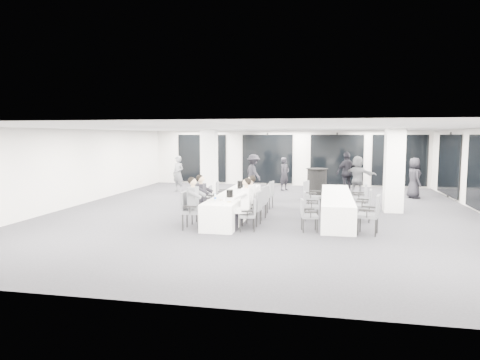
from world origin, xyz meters
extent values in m
cube|color=#232328|center=(0.00, 0.00, -0.01)|extent=(14.00, 16.00, 0.02)
cube|color=white|center=(0.00, 0.00, 2.81)|extent=(14.00, 16.00, 0.02)
cube|color=beige|center=(-7.01, 0.00, 1.40)|extent=(0.02, 16.00, 2.80)
cube|color=beige|center=(0.00, 8.01, 1.40)|extent=(14.00, 0.02, 2.80)
cube|color=beige|center=(0.00, -8.01, 1.40)|extent=(14.00, 0.02, 2.80)
cube|color=black|center=(0.00, 7.94, 1.35)|extent=(13.60, 0.06, 2.50)
cube|color=white|center=(-2.80, 3.20, 1.40)|extent=(0.60, 0.60, 2.80)
cube|color=white|center=(4.20, 1.00, 1.40)|extent=(0.60, 0.60, 2.80)
cube|color=silver|center=(-0.85, -0.86, 0.38)|extent=(0.90, 5.00, 0.75)
cube|color=silver|center=(2.30, -0.47, 0.38)|extent=(0.90, 5.00, 0.75)
cylinder|color=black|center=(1.62, 3.58, 0.61)|extent=(0.78, 0.78, 1.22)
cylinder|color=black|center=(1.62, 3.58, 1.22)|extent=(0.89, 0.89, 0.02)
cube|color=#4E5156|center=(-1.60, -2.90, 0.49)|extent=(0.52, 0.55, 0.09)
cube|color=#4E5156|center=(-1.84, -2.91, 0.78)|extent=(0.09, 0.50, 0.50)
cylinder|color=black|center=(-1.83, -2.69, 0.22)|extent=(0.04, 0.04, 0.45)
cylinder|color=black|center=(-1.81, -3.13, 0.22)|extent=(0.04, 0.04, 0.45)
cylinder|color=black|center=(-1.40, -2.67, 0.22)|extent=(0.04, 0.04, 0.45)
cylinder|color=black|center=(-1.38, -3.10, 0.22)|extent=(0.04, 0.04, 0.45)
cube|color=black|center=(-1.62, -2.63, 0.67)|extent=(0.37, 0.06, 0.04)
cube|color=black|center=(-1.59, -3.17, 0.67)|extent=(0.37, 0.06, 0.04)
cube|color=#4E5156|center=(-1.60, -2.12, 0.44)|extent=(0.47, 0.49, 0.08)
cube|color=#4E5156|center=(-1.82, -2.11, 0.70)|extent=(0.08, 0.45, 0.45)
cylinder|color=black|center=(-1.79, -1.92, 0.20)|extent=(0.04, 0.04, 0.40)
cylinder|color=black|center=(-1.81, -2.31, 0.20)|extent=(0.04, 0.04, 0.40)
cylinder|color=black|center=(-1.40, -1.94, 0.20)|extent=(0.04, 0.04, 0.40)
cylinder|color=black|center=(-1.42, -2.33, 0.20)|extent=(0.04, 0.04, 0.40)
cube|color=black|center=(-1.59, -1.88, 0.60)|extent=(0.33, 0.05, 0.04)
cube|color=black|center=(-1.62, -2.37, 0.60)|extent=(0.33, 0.05, 0.04)
cube|color=#4E5156|center=(-1.60, -1.20, 0.48)|extent=(0.51, 0.53, 0.09)
cube|color=#4E5156|center=(-1.84, -1.20, 0.77)|extent=(0.08, 0.49, 0.49)
cylinder|color=black|center=(-1.81, -0.98, 0.22)|extent=(0.04, 0.04, 0.44)
cylinder|color=black|center=(-1.82, -1.41, 0.22)|extent=(0.04, 0.04, 0.44)
cylinder|color=black|center=(-1.39, -1.00, 0.22)|extent=(0.04, 0.04, 0.44)
cylinder|color=black|center=(-1.40, -1.42, 0.22)|extent=(0.04, 0.04, 0.44)
cube|color=black|center=(-1.60, -0.94, 0.66)|extent=(0.36, 0.05, 0.04)
cube|color=black|center=(-1.61, -1.47, 0.66)|extent=(0.36, 0.05, 0.04)
cube|color=#4E5156|center=(-1.60, -0.26, 0.42)|extent=(0.47, 0.48, 0.07)
cube|color=#4E5156|center=(-1.81, -0.27, 0.67)|extent=(0.09, 0.43, 0.43)
cylinder|color=black|center=(-1.81, -0.09, 0.19)|extent=(0.03, 0.03, 0.38)
cylinder|color=black|center=(-1.78, -0.46, 0.19)|extent=(0.03, 0.03, 0.38)
cylinder|color=black|center=(-1.43, -0.05, 0.19)|extent=(0.03, 0.03, 0.38)
cylinder|color=black|center=(-1.40, -0.43, 0.19)|extent=(0.03, 0.03, 0.38)
cube|color=black|center=(-1.62, -0.02, 0.58)|extent=(0.32, 0.06, 0.04)
cube|color=black|center=(-1.58, -0.49, 0.58)|extent=(0.32, 0.06, 0.04)
cube|color=#4E5156|center=(-1.60, 0.72, 0.44)|extent=(0.50, 0.52, 0.08)
cube|color=#4E5156|center=(-1.82, 0.70, 0.70)|extent=(0.11, 0.45, 0.45)
cylinder|color=black|center=(-1.82, 0.89, 0.20)|extent=(0.03, 0.03, 0.40)
cylinder|color=black|center=(-1.77, 0.51, 0.20)|extent=(0.03, 0.03, 0.40)
cylinder|color=black|center=(-1.44, 0.94, 0.20)|extent=(0.03, 0.03, 0.40)
cylinder|color=black|center=(-1.39, 0.55, 0.20)|extent=(0.03, 0.03, 0.40)
cube|color=black|center=(-1.63, 0.96, 0.60)|extent=(0.33, 0.08, 0.04)
cube|color=black|center=(-1.58, 0.48, 0.60)|extent=(0.33, 0.08, 0.04)
cube|color=#4E5156|center=(-0.10, -2.80, 0.42)|extent=(0.51, 0.52, 0.07)
cube|color=#4E5156|center=(0.09, -2.76, 0.66)|extent=(0.15, 0.43, 0.42)
cylinder|color=black|center=(0.12, -2.94, 0.19)|extent=(0.03, 0.03, 0.38)
cylinder|color=black|center=(0.04, -2.58, 0.19)|extent=(0.03, 0.03, 0.38)
cylinder|color=black|center=(-0.25, -3.02, 0.19)|extent=(0.03, 0.03, 0.38)
cylinder|color=black|center=(-0.33, -2.66, 0.19)|extent=(0.03, 0.03, 0.38)
cube|color=black|center=(-0.05, -3.03, 0.57)|extent=(0.31, 0.10, 0.04)
cube|color=black|center=(-0.16, -2.58, 0.57)|extent=(0.31, 0.10, 0.04)
cube|color=#4E5156|center=(-0.10, -2.06, 0.46)|extent=(0.53, 0.54, 0.08)
cube|color=#4E5156|center=(0.12, -2.08, 0.74)|extent=(0.11, 0.48, 0.47)
cylinder|color=black|center=(0.08, -2.28, 0.21)|extent=(0.04, 0.04, 0.42)
cylinder|color=black|center=(0.12, -1.87, 0.21)|extent=(0.04, 0.04, 0.42)
cylinder|color=black|center=(-0.33, -2.24, 0.21)|extent=(0.04, 0.04, 0.42)
cylinder|color=black|center=(-0.29, -1.83, 0.21)|extent=(0.04, 0.04, 0.42)
cube|color=black|center=(-0.13, -2.31, 0.64)|extent=(0.35, 0.08, 0.04)
cube|color=black|center=(-0.08, -1.80, 0.64)|extent=(0.35, 0.08, 0.04)
cube|color=#4E5156|center=(-0.10, -1.13, 0.48)|extent=(0.57, 0.59, 0.09)
cube|color=#4E5156|center=(0.13, -1.17, 0.77)|extent=(0.15, 0.50, 0.49)
cylinder|color=black|center=(0.07, -1.38, 0.22)|extent=(0.04, 0.04, 0.44)
cylinder|color=black|center=(0.14, -0.96, 0.22)|extent=(0.04, 0.04, 0.44)
cylinder|color=black|center=(-0.35, -1.31, 0.22)|extent=(0.04, 0.04, 0.44)
cylinder|color=black|center=(-0.28, -0.89, 0.22)|extent=(0.04, 0.04, 0.44)
cube|color=black|center=(-0.15, -1.40, 0.66)|extent=(0.37, 0.10, 0.04)
cube|color=black|center=(-0.06, -0.87, 0.66)|extent=(0.37, 0.10, 0.04)
cube|color=#4E5156|center=(-0.10, -0.30, 0.45)|extent=(0.47, 0.49, 0.08)
cube|color=#4E5156|center=(0.12, -0.30, 0.73)|extent=(0.07, 0.46, 0.46)
cylinder|color=black|center=(0.10, -0.50, 0.21)|extent=(0.04, 0.04, 0.41)
cylinder|color=black|center=(0.09, -0.10, 0.21)|extent=(0.04, 0.04, 0.41)
cylinder|color=black|center=(-0.30, -0.51, 0.21)|extent=(0.04, 0.04, 0.41)
cylinder|color=black|center=(-0.31, -0.10, 0.21)|extent=(0.04, 0.04, 0.41)
cube|color=black|center=(-0.10, -0.55, 0.63)|extent=(0.34, 0.04, 0.04)
cube|color=black|center=(-0.11, -0.05, 0.63)|extent=(0.34, 0.04, 0.04)
cube|color=#4E5156|center=(-0.10, 0.86, 0.45)|extent=(0.53, 0.54, 0.08)
cube|color=#4E5156|center=(0.12, 0.83, 0.73)|extent=(0.12, 0.47, 0.46)
cylinder|color=black|center=(0.07, 0.63, 0.21)|extent=(0.04, 0.04, 0.41)
cylinder|color=black|center=(0.12, 1.03, 0.21)|extent=(0.04, 0.04, 0.41)
cylinder|color=black|center=(-0.33, 0.69, 0.21)|extent=(0.04, 0.04, 0.41)
cylinder|color=black|center=(-0.28, 1.09, 0.21)|extent=(0.04, 0.04, 0.41)
cube|color=black|center=(-0.14, 0.61, 0.63)|extent=(0.35, 0.09, 0.04)
cube|color=black|center=(-0.07, 1.11, 0.63)|extent=(0.35, 0.09, 0.04)
cube|color=#4E5156|center=(1.55, -2.55, 0.41)|extent=(0.49, 0.50, 0.07)
cube|color=#4E5156|center=(1.35, -2.59, 0.66)|extent=(0.12, 0.43, 0.42)
cylinder|color=black|center=(1.34, -2.40, 0.19)|extent=(0.03, 0.03, 0.38)
cylinder|color=black|center=(1.40, -2.77, 0.19)|extent=(0.03, 0.03, 0.38)
cylinder|color=black|center=(1.71, -2.34, 0.19)|extent=(0.03, 0.03, 0.38)
cylinder|color=black|center=(1.77, -2.71, 0.19)|extent=(0.03, 0.03, 0.38)
cube|color=black|center=(1.52, -2.33, 0.57)|extent=(0.31, 0.09, 0.04)
cube|color=black|center=(1.59, -2.78, 0.57)|extent=(0.31, 0.09, 0.04)
cube|color=#4E5156|center=(1.55, -1.00, 0.41)|extent=(0.44, 0.46, 0.07)
cube|color=#4E5156|center=(1.35, -1.01, 0.66)|extent=(0.08, 0.42, 0.42)
cylinder|color=black|center=(1.36, -0.82, 0.19)|extent=(0.03, 0.03, 0.37)
cylinder|color=black|center=(1.38, -1.19, 0.19)|extent=(0.03, 0.03, 0.37)
cylinder|color=black|center=(1.73, -0.81, 0.19)|extent=(0.03, 0.03, 0.37)
cylinder|color=black|center=(1.75, -1.17, 0.19)|extent=(0.03, 0.03, 0.37)
cube|color=black|center=(1.54, -0.77, 0.57)|extent=(0.31, 0.05, 0.04)
cube|color=black|center=(1.57, -1.23, 0.57)|extent=(0.31, 0.05, 0.04)
cube|color=#4E5156|center=(1.55, 0.49, 0.49)|extent=(0.61, 0.62, 0.09)
cube|color=#4E5156|center=(1.32, 0.55, 0.78)|extent=(0.18, 0.50, 0.50)
cylinder|color=black|center=(1.40, 0.75, 0.22)|extent=(0.04, 0.04, 0.44)
cylinder|color=black|center=(1.29, 0.33, 0.22)|extent=(0.04, 0.04, 0.44)
cylinder|color=black|center=(1.82, 0.65, 0.22)|extent=(0.04, 0.04, 0.44)
cylinder|color=black|center=(1.71, 0.23, 0.22)|extent=(0.04, 0.04, 0.44)
cube|color=black|center=(1.62, 0.75, 0.67)|extent=(0.37, 0.13, 0.04)
cube|color=black|center=(1.49, 0.23, 0.67)|extent=(0.37, 0.13, 0.04)
cube|color=#4E5156|center=(3.05, -2.58, 0.49)|extent=(0.60, 0.62, 0.09)
cube|color=#4E5156|center=(3.29, -2.63, 0.79)|extent=(0.17, 0.51, 0.50)
cylinder|color=black|center=(3.22, -2.84, 0.22)|extent=(0.04, 0.04, 0.45)
cylinder|color=black|center=(3.31, -2.41, 0.22)|extent=(0.04, 0.04, 0.45)
cylinder|color=black|center=(2.79, -2.75, 0.22)|extent=(0.04, 0.04, 0.45)
cylinder|color=black|center=(2.89, -2.32, 0.22)|extent=(0.04, 0.04, 0.45)
cube|color=black|center=(3.00, -2.85, 0.68)|extent=(0.37, 0.12, 0.04)
cube|color=black|center=(3.11, -2.31, 0.68)|extent=(0.37, 0.12, 0.04)
cube|color=#4E5156|center=(3.05, -0.89, 0.46)|extent=(0.53, 0.55, 0.08)
cube|color=#4E5156|center=(3.28, -0.92, 0.74)|extent=(0.12, 0.48, 0.47)
cylinder|color=black|center=(3.23, -1.12, 0.21)|extent=(0.04, 0.04, 0.42)
cylinder|color=black|center=(3.29, -0.71, 0.21)|extent=(0.04, 0.04, 0.42)
cylinder|color=black|center=(2.82, -1.07, 0.21)|extent=(0.04, 0.04, 0.42)
cylinder|color=black|center=(2.88, -0.66, 0.21)|extent=(0.04, 0.04, 0.42)
cube|color=black|center=(3.02, -1.14, 0.64)|extent=(0.35, 0.09, 0.04)
cube|color=black|center=(3.09, -0.64, 0.64)|extent=(0.35, 0.09, 0.04)
cube|color=#4E5156|center=(3.05, 0.66, 0.46)|extent=(0.49, 0.51, 0.08)
cube|color=#4E5156|center=(3.28, 0.65, 0.74)|extent=(0.08, 0.47, 0.47)
cylinder|color=black|center=(3.25, 0.45, 0.21)|extent=(0.04, 0.04, 0.42)
cylinder|color=black|center=(3.27, 0.86, 0.21)|extent=(0.04, 0.04, 0.42)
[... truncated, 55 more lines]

